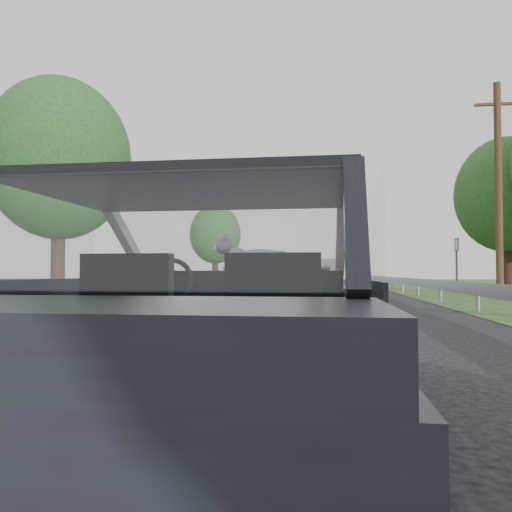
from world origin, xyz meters
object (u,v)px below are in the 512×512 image
(highway_sign, at_px, (457,265))
(subject_car, at_px, (215,315))
(cat, at_px, (260,258))
(other_car, at_px, (317,278))
(utility_pole, at_px, (499,191))

(highway_sign, bearing_deg, subject_car, -102.91)
(subject_car, distance_m, cat, 0.74)
(other_car, relative_size, highway_sign, 1.72)
(cat, distance_m, other_car, 16.26)
(cat, height_order, utility_pole, utility_pole)
(subject_car, height_order, utility_pole, utility_pole)
(utility_pole, bearing_deg, other_car, 170.73)
(cat, xyz_separation_m, highway_sign, (7.05, 22.66, 0.26))
(other_car, distance_m, highway_sign, 9.43)
(utility_pole, bearing_deg, cat, -113.64)
(subject_car, relative_size, other_car, 0.86)
(other_car, xyz_separation_m, utility_pole, (6.50, -1.06, 3.15))
(cat, relative_size, utility_pole, 0.08)
(subject_car, height_order, cat, subject_car)
(other_car, bearing_deg, utility_pole, -3.84)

